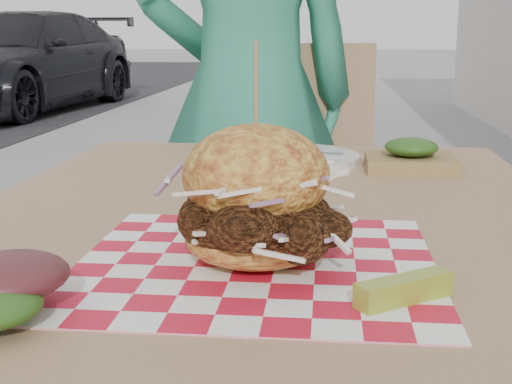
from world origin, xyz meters
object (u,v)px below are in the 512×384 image
patio_chair (286,195)px  sandwich (256,204)px  car_dark (19,61)px  patio_table (265,276)px  diner (249,95)px

patio_chair → sandwich: bearing=-106.7°
car_dark → sandwich: car_dark is taller
patio_table → car_dark: bearing=115.8°
diner → patio_chair: size_ratio=1.72×
diner → patio_table: 1.00m
diner → patio_chair: diner is taller
patio_table → sandwich: size_ratio=5.45×
diner → car_dark: diner is taller
patio_table → diner: bearing=97.6°
diner → patio_chair: 0.28m
patio_chair → sandwich: sandwich is taller
diner → sandwich: bearing=80.8°
diner → patio_chair: bearing=171.3°
diner → car_dark: size_ratio=0.38×
car_dark → patio_chair: (3.76, -6.87, -0.07)m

